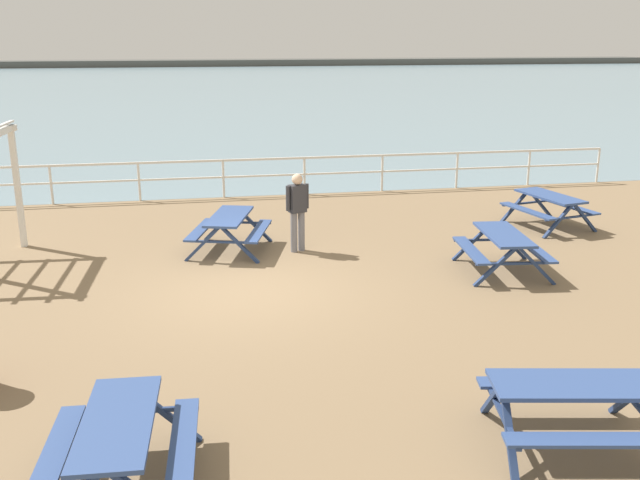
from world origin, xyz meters
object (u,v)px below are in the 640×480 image
at_px(picnic_table_far_left, 503,243).
at_px(picnic_table_far_right, 573,399).
at_px(picnic_table_near_left, 229,224).
at_px(picnic_table_near_right, 549,203).
at_px(visitor, 297,207).
at_px(picnic_table_mid_centre, 119,437).

distance_m(picnic_table_far_left, picnic_table_far_right, 6.11).
xyz_separation_m(picnic_table_near_left, picnic_table_near_right, (7.57, 0.56, 0.00)).
relative_size(picnic_table_near_right, visitor, 1.25).
xyz_separation_m(picnic_table_mid_centre, picnic_table_far_left, (6.68, 5.69, 0.00)).
xyz_separation_m(picnic_table_near_right, picnic_table_far_left, (-2.52, -2.94, 0.00)).
height_order(picnic_table_near_right, visitor, visitor).
bearing_deg(picnic_table_near_left, picnic_table_mid_centre, -175.02).
height_order(picnic_table_near_left, picnic_table_far_left, same).
height_order(picnic_table_near_left, visitor, visitor).
distance_m(picnic_table_mid_centre, visitor, 8.36).
xyz_separation_m(picnic_table_far_right, visitor, (-1.81, 7.92, 0.36)).
distance_m(picnic_table_near_left, picnic_table_far_left, 5.59).
bearing_deg(picnic_table_far_left, picnic_table_far_right, 169.04).
bearing_deg(picnic_table_mid_centre, picnic_table_far_right, -88.21).
height_order(picnic_table_near_left, picnic_table_mid_centre, same).
xyz_separation_m(picnic_table_mid_centre, visitor, (3.03, 7.78, 0.36)).
bearing_deg(picnic_table_near_left, picnic_table_far_left, -98.81).
bearing_deg(picnic_table_near_left, picnic_table_far_right, -142.28).
distance_m(picnic_table_near_right, picnic_table_far_right, 9.79).
bearing_deg(visitor, picnic_table_far_right, 173.14).
relative_size(picnic_table_near_left, visitor, 1.29).
relative_size(picnic_table_far_right, visitor, 1.23).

